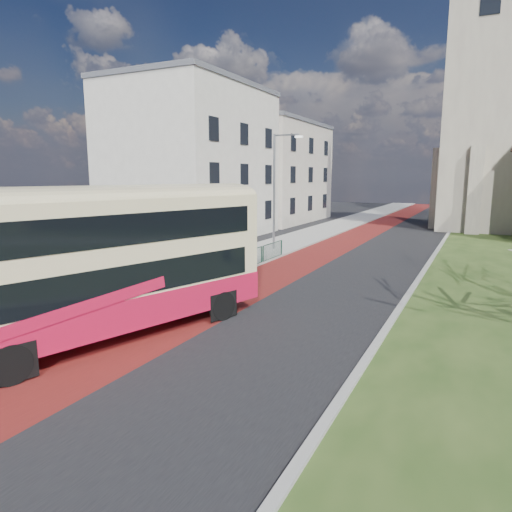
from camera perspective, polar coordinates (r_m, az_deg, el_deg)
The scene contains 11 objects.
ground at distance 15.42m, azimuth -10.29°, elevation -10.17°, with size 160.00×160.00×0.00m, color black.
road_carriageway at distance 32.79m, azimuth 13.29°, elevation 0.47°, with size 9.00×120.00×0.01m, color black.
bus_lane at distance 33.49m, azimuth 8.79°, elevation 0.82°, with size 3.40×120.00×0.01m, color #591414.
pavement_west at distance 34.80m, azimuth 2.83°, elevation 1.36°, with size 4.00×120.00×0.12m, color gray.
kerb_west at distance 34.06m, azimuth 5.91°, elevation 1.14°, with size 0.25×120.00×0.13m, color #999993.
kerb_east at distance 34.04m, azimuth 21.62°, elevation 0.48°, with size 0.25×80.00×0.13m, color #999993.
pedestrian_railing at distance 20.02m, azimuth -10.30°, elevation -3.81°, with size 0.07×24.00×1.12m.
street_block_near at distance 40.55m, azimuth -7.89°, elevation 11.64°, with size 10.30×14.30×13.00m.
street_block_far at distance 54.52m, azimuth 1.79°, elevation 10.49°, with size 10.30×16.30×11.50m.
streetlamp at distance 32.33m, azimuth 2.53°, elevation 8.77°, with size 2.13×0.18×8.00m.
bus at distance 15.27m, azimuth -18.27°, elevation -0.12°, with size 5.83×11.69×4.77m.
Camera 1 is at (8.77, -11.54, 5.27)m, focal length 32.00 mm.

